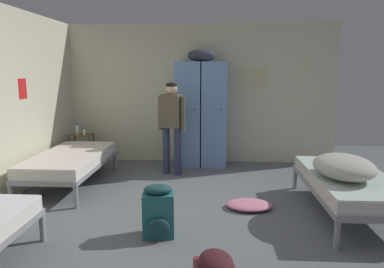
% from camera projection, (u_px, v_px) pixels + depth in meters
% --- Properties ---
extents(ground_plane, '(8.74, 8.74, 0.00)m').
position_uv_depth(ground_plane, '(191.00, 218.00, 4.24)').
color(ground_plane, slate).
extents(room_backdrop, '(4.96, 5.53, 2.54)m').
position_uv_depth(room_backdrop, '(110.00, 100.00, 5.39)').
color(room_backdrop, beige).
rests_on(room_backdrop, ground_plane).
extents(locker_bank, '(0.90, 0.55, 2.07)m').
position_uv_depth(locker_bank, '(201.00, 112.00, 6.48)').
color(locker_bank, '#6B93C6').
rests_on(locker_bank, ground_plane).
extents(shelf_unit, '(0.38, 0.30, 0.57)m').
position_uv_depth(shelf_unit, '(82.00, 147.00, 6.57)').
color(shelf_unit, brown).
rests_on(shelf_unit, ground_plane).
extents(bed_left_rear, '(0.90, 1.90, 0.49)m').
position_uv_depth(bed_left_rear, '(71.00, 160.00, 5.42)').
color(bed_left_rear, gray).
rests_on(bed_left_rear, ground_plane).
extents(bed_right, '(0.90, 1.90, 0.49)m').
position_uv_depth(bed_right, '(349.00, 183.00, 4.32)').
color(bed_right, gray).
rests_on(bed_right, ground_plane).
extents(bedding_heap, '(0.66, 0.87, 0.26)m').
position_uv_depth(bedding_heap, '(344.00, 166.00, 4.14)').
color(bedding_heap, '#B7B2A8').
rests_on(bedding_heap, bed_right).
extents(person_traveler, '(0.46, 0.29, 1.51)m').
position_uv_depth(person_traveler, '(172.00, 120.00, 5.90)').
color(person_traveler, '#2D334C').
rests_on(person_traveler, ground_plane).
extents(water_bottle, '(0.07, 0.07, 0.20)m').
position_uv_depth(water_bottle, '(77.00, 129.00, 6.54)').
color(water_bottle, silver).
rests_on(water_bottle, shelf_unit).
extents(lotion_bottle, '(0.05, 0.05, 0.13)m').
position_uv_depth(lotion_bottle, '(84.00, 132.00, 6.48)').
color(lotion_bottle, white).
rests_on(lotion_bottle, shelf_unit).
extents(backpack_teal, '(0.35, 0.36, 0.55)m').
position_uv_depth(backpack_teal, '(158.00, 212.00, 3.74)').
color(backpack_teal, '#23666B').
rests_on(backpack_teal, ground_plane).
extents(clothes_pile_pink, '(0.57, 0.43, 0.09)m').
position_uv_depth(clothes_pile_pink, '(249.00, 205.00, 4.54)').
color(clothes_pile_pink, pink).
rests_on(clothes_pile_pink, ground_plane).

